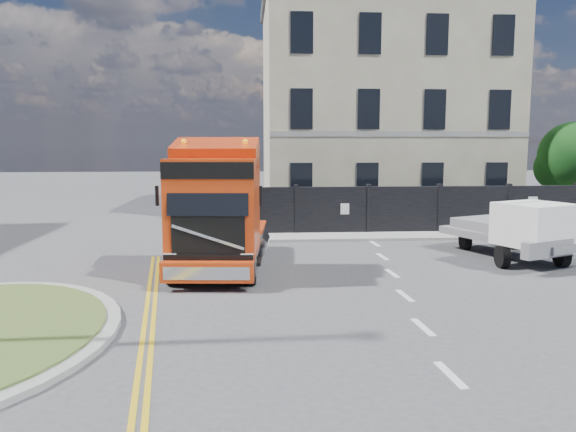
{
  "coord_description": "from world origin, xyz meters",
  "views": [
    {
      "loc": [
        -0.93,
        -13.86,
        3.84
      ],
      "look_at": [
        0.14,
        1.5,
        1.8
      ],
      "focal_mm": 35.0,
      "sensor_mm": 36.0,
      "label": 1
    }
  ],
  "objects": [
    {
      "name": "ground",
      "position": [
        0.0,
        0.0,
        0.0
      ],
      "size": [
        120.0,
        120.0,
        0.0
      ],
      "primitive_type": "plane",
      "color": "#424244",
      "rests_on": "ground"
    },
    {
      "name": "hoarding_fence",
      "position": [
        6.55,
        9.0,
        1.0
      ],
      "size": [
        18.8,
        0.25,
        2.0
      ],
      "color": "black",
      "rests_on": "ground"
    },
    {
      "name": "georgian_building",
      "position": [
        6.0,
        16.5,
        5.77
      ],
      "size": [
        12.3,
        10.3,
        12.8
      ],
      "color": "beige",
      "rests_on": "ground"
    },
    {
      "name": "tree",
      "position": [
        14.38,
        12.1,
        3.05
      ],
      "size": [
        3.2,
        3.2,
        4.8
      ],
      "color": "#382619",
      "rests_on": "ground"
    },
    {
      "name": "pavement_far",
      "position": [
        6.0,
        8.1,
        0.06
      ],
      "size": [
        20.0,
        1.6,
        0.12
      ],
      "primitive_type": "cube",
      "color": "gray",
      "rests_on": "ground"
    },
    {
      "name": "truck",
      "position": [
        -1.86,
        2.44,
        1.72
      ],
      "size": [
        2.85,
        6.55,
        3.83
      ],
      "rotation": [
        0.0,
        0.0,
        -0.08
      ],
      "color": "black",
      "rests_on": "ground"
    },
    {
      "name": "flatbed_pickup",
      "position": [
        7.75,
        3.08,
        1.07
      ],
      "size": [
        3.62,
        5.25,
        1.99
      ],
      "rotation": [
        0.0,
        0.0,
        0.4
      ],
      "color": "slate",
      "rests_on": "ground"
    }
  ]
}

